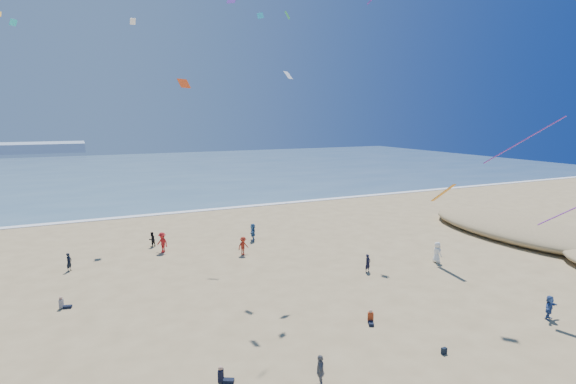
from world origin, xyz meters
name	(u,v)px	position (x,y,z in m)	size (l,w,h in m)	color
ocean	(117,172)	(0.00, 95.00, 0.03)	(220.00, 100.00, 0.06)	#476B84
surf_line	(150,215)	(0.00, 45.00, 0.04)	(220.00, 1.20, 0.08)	white
standing_flyers	(284,280)	(4.86, 14.67, 0.86)	(29.22, 36.40, 1.92)	#375799
seated_group	(331,376)	(2.12, 3.52, 0.42)	(19.19, 26.99, 0.84)	white
navy_bag	(444,351)	(8.93, 3.31, 0.17)	(0.28, 0.18, 0.34)	black
kites_aloft	(373,96)	(10.31, 12.27, 13.79)	(34.56, 40.11, 28.45)	green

